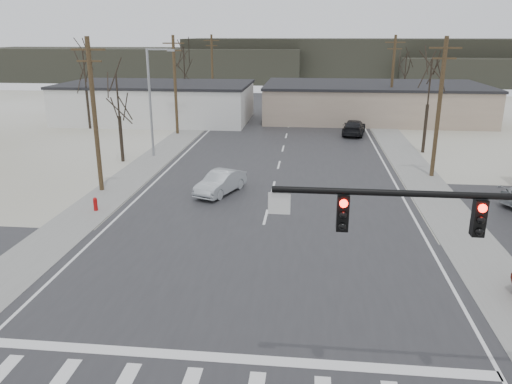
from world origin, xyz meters
TOP-DOWN VIEW (x-y plane):
  - ground at (0.00, 0.00)m, footprint 140.00×140.00m
  - main_road at (0.00, 15.00)m, footprint 18.00×110.00m
  - cross_road at (0.00, 0.00)m, footprint 90.00×10.00m
  - sidewalk_left at (-10.60, 20.00)m, footprint 3.00×90.00m
  - sidewalk_right at (10.60, 20.00)m, footprint 3.00×90.00m
  - fire_hydrant at (-10.20, 8.00)m, footprint 0.24×0.24m
  - building_left_far at (-16.00, 40.00)m, footprint 22.30×12.30m
  - building_right_far at (10.00, 44.00)m, footprint 26.30×14.30m
  - upole_left_b at (-11.50, 12.00)m, footprint 2.20×0.30m
  - upole_left_c at (-11.50, 32.00)m, footprint 2.20×0.30m
  - upole_left_d at (-11.50, 52.00)m, footprint 2.20×0.30m
  - upole_right_a at (11.50, 18.00)m, footprint 2.20×0.30m
  - upole_right_b at (11.50, 40.00)m, footprint 2.20×0.30m
  - streetlight_main at (-10.80, 22.00)m, footprint 2.40×0.25m
  - tree_left_near at (-13.00, 20.00)m, footprint 3.30×3.30m
  - tree_right_mid at (12.50, 26.00)m, footprint 3.74×3.74m
  - tree_left_far at (-14.00, 46.00)m, footprint 3.96×3.96m
  - tree_right_far at (15.00, 52.00)m, footprint 3.52×3.52m
  - tree_left_mid at (-22.00, 34.00)m, footprint 3.96×3.96m
  - hill_left at (-35.00, 92.00)m, footprint 70.00×18.00m
  - hill_center at (15.00, 96.00)m, footprint 80.00×18.00m
  - sedan_crossing at (-3.36, 12.16)m, footprint 3.08×4.73m
  - car_far_a at (6.97, 33.38)m, footprint 2.96×5.54m
  - car_far_b at (-2.95, 52.35)m, footprint 1.72×3.68m

SIDE VIEW (x-z plane):
  - ground at x=0.00m, z-range 0.00..0.00m
  - cross_road at x=0.00m, z-range 0.00..0.04m
  - main_road at x=0.00m, z-range 0.00..0.05m
  - sidewalk_left at x=-10.60m, z-range 0.00..0.06m
  - sidewalk_right at x=10.60m, z-range 0.00..0.06m
  - fire_hydrant at x=-10.20m, z-range 0.02..0.89m
  - car_far_b at x=-2.95m, z-range 0.05..1.26m
  - sedan_crossing at x=-3.36m, z-range 0.05..1.52m
  - car_far_a at x=6.97m, z-range 0.05..1.58m
  - building_right_far at x=10.00m, z-range 0.00..4.30m
  - building_left_far at x=-16.00m, z-range 0.01..4.51m
  - hill_left at x=-35.00m, z-range 0.00..7.00m
  - hill_center at x=15.00m, z-range 0.00..9.00m
  - streetlight_main at x=-10.80m, z-range 0.59..9.59m
  - upole_left_b at x=-11.50m, z-range 0.22..10.22m
  - upole_left_c at x=-11.50m, z-range 0.22..10.22m
  - upole_left_d at x=-11.50m, z-range 0.22..10.22m
  - upole_right_a at x=11.50m, z-range 0.22..10.22m
  - upole_right_b at x=11.50m, z-range 0.22..10.22m
  - tree_left_near at x=-13.00m, z-range 1.55..8.90m
  - tree_right_far at x=15.00m, z-range 1.66..9.50m
  - tree_right_mid at x=12.50m, z-range 1.77..10.10m
  - tree_left_far at x=-14.00m, z-range 1.87..10.69m
  - tree_left_mid at x=-22.00m, z-range 1.87..10.69m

